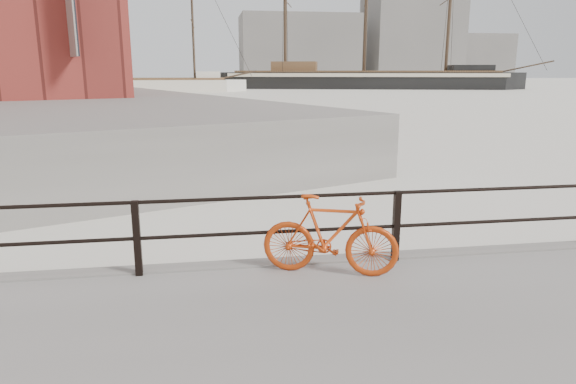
{
  "coord_description": "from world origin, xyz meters",
  "views": [
    {
      "loc": [
        -6.06,
        -6.67,
        2.95
      ],
      "look_at": [
        -4.77,
        1.5,
        1.0
      ],
      "focal_mm": 32.0,
      "sensor_mm": 36.0,
      "label": 1
    }
  ],
  "objects_px": {
    "barque_black": "(363,89)",
    "schooner_left": "(44,92)",
    "schooner_mid": "(146,92)",
    "bicycle": "(330,235)"
  },
  "relations": [
    {
      "from": "barque_black",
      "to": "schooner_left",
      "type": "relative_size",
      "value": 2.58
    },
    {
      "from": "schooner_mid",
      "to": "bicycle",
      "type": "bearing_deg",
      "value": -81.6
    },
    {
      "from": "barque_black",
      "to": "schooner_mid",
      "type": "bearing_deg",
      "value": -151.74
    },
    {
      "from": "bicycle",
      "to": "schooner_mid",
      "type": "relative_size",
      "value": 0.06
    },
    {
      "from": "bicycle",
      "to": "schooner_left",
      "type": "distance_m",
      "value": 76.82
    },
    {
      "from": "bicycle",
      "to": "barque_black",
      "type": "height_order",
      "value": "barque_black"
    },
    {
      "from": "schooner_left",
      "to": "barque_black",
      "type": "bearing_deg",
      "value": -5.29
    },
    {
      "from": "barque_black",
      "to": "schooner_left",
      "type": "height_order",
      "value": "barque_black"
    },
    {
      "from": "bicycle",
      "to": "schooner_left",
      "type": "height_order",
      "value": "schooner_left"
    },
    {
      "from": "bicycle",
      "to": "schooner_mid",
      "type": "distance_m",
      "value": 73.34
    }
  ]
}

